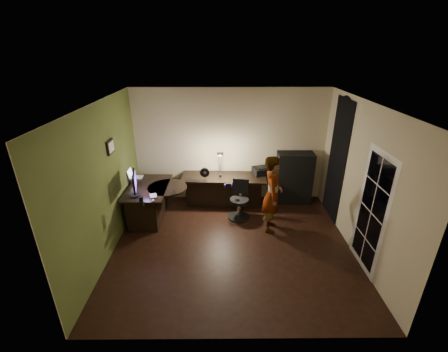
{
  "coord_description": "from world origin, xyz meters",
  "views": [
    {
      "loc": [
        -0.19,
        -4.74,
        3.56
      ],
      "look_at": [
        -0.15,
        1.05,
        1.0
      ],
      "focal_mm": 24.0,
      "sensor_mm": 36.0,
      "label": 1
    }
  ],
  "objects_px": {
    "desk_left": "(149,203)",
    "monitor": "(134,187)",
    "desk_right": "(224,190)",
    "person": "(272,194)",
    "office_chair": "(239,200)",
    "cabinet": "(294,178)"
  },
  "relations": [
    {
      "from": "desk_left",
      "to": "desk_right",
      "type": "relative_size",
      "value": 0.69
    },
    {
      "from": "desk_right",
      "to": "office_chair",
      "type": "relative_size",
      "value": 2.25
    },
    {
      "from": "monitor",
      "to": "office_chair",
      "type": "bearing_deg",
      "value": -2.32
    },
    {
      "from": "desk_right",
      "to": "monitor",
      "type": "xyz_separation_m",
      "value": [
        -1.78,
        -1.05,
        0.6
      ]
    },
    {
      "from": "monitor",
      "to": "person",
      "type": "xyz_separation_m",
      "value": [
        2.74,
        0.0,
        -0.16
      ]
    },
    {
      "from": "desk_left",
      "to": "person",
      "type": "bearing_deg",
      "value": -8.29
    },
    {
      "from": "desk_left",
      "to": "office_chair",
      "type": "bearing_deg",
      "value": 1.26
    },
    {
      "from": "desk_right",
      "to": "office_chair",
      "type": "height_order",
      "value": "office_chair"
    },
    {
      "from": "cabinet",
      "to": "monitor",
      "type": "height_order",
      "value": "cabinet"
    },
    {
      "from": "office_chair",
      "to": "person",
      "type": "bearing_deg",
      "value": -22.53
    },
    {
      "from": "desk_left",
      "to": "person",
      "type": "height_order",
      "value": "person"
    },
    {
      "from": "desk_left",
      "to": "cabinet",
      "type": "distance_m",
      "value": 3.41
    },
    {
      "from": "office_chair",
      "to": "desk_left",
      "type": "bearing_deg",
      "value": -167.86
    },
    {
      "from": "monitor",
      "to": "office_chair",
      "type": "xyz_separation_m",
      "value": [
        2.11,
        0.43,
        -0.54
      ]
    },
    {
      "from": "desk_left",
      "to": "monitor",
      "type": "bearing_deg",
      "value": -110.13
    },
    {
      "from": "desk_right",
      "to": "monitor",
      "type": "bearing_deg",
      "value": -146.61
    },
    {
      "from": "desk_left",
      "to": "desk_right",
      "type": "bearing_deg",
      "value": 22.26
    },
    {
      "from": "desk_left",
      "to": "monitor",
      "type": "xyz_separation_m",
      "value": [
        -0.15,
        -0.41,
        0.58
      ]
    },
    {
      "from": "desk_right",
      "to": "person",
      "type": "relative_size",
      "value": 1.21
    },
    {
      "from": "person",
      "to": "cabinet",
      "type": "bearing_deg",
      "value": -21.61
    },
    {
      "from": "desk_left",
      "to": "monitor",
      "type": "distance_m",
      "value": 0.73
    },
    {
      "from": "desk_right",
      "to": "person",
      "type": "xyz_separation_m",
      "value": [
        0.97,
        -1.05,
        0.44
      ]
    }
  ]
}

